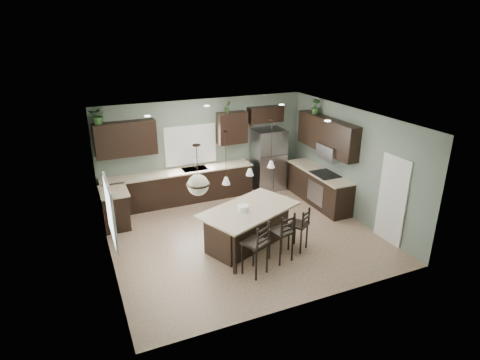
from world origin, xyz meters
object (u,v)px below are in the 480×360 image
(kitchen_island, at_px, (249,227))
(bar_stool_center, at_px, (281,236))
(serving_dish, at_px, (243,208))
(bar_stool_left, at_px, (255,248))
(plant_back_left, at_px, (98,115))
(bar_stool_right, at_px, (298,229))
(refrigerator, at_px, (268,160))

(kitchen_island, height_order, bar_stool_center, bar_stool_center)
(serving_dish, xyz_separation_m, bar_stool_center, (0.55, -0.73, -0.43))
(kitchen_island, height_order, bar_stool_left, bar_stool_left)
(serving_dish, bearing_deg, kitchen_island, 22.66)
(bar_stool_center, distance_m, plant_back_left, 5.33)
(serving_dish, distance_m, bar_stool_left, 1.06)
(bar_stool_left, relative_size, plant_back_left, 2.55)
(kitchen_island, relative_size, bar_stool_right, 2.13)
(bar_stool_right, xyz_separation_m, plant_back_left, (-3.61, 3.62, 2.12))
(plant_back_left, bearing_deg, bar_stool_center, -51.67)
(refrigerator, xyz_separation_m, kitchen_island, (-1.93, -2.87, -0.46))
(serving_dish, bearing_deg, bar_stool_right, -23.84)
(kitchen_island, bearing_deg, refrigerator, 33.32)
(kitchen_island, relative_size, serving_dish, 8.97)
(serving_dish, bearing_deg, bar_stool_left, -99.99)
(serving_dish, relative_size, bar_stool_center, 0.21)
(bar_stool_left, xyz_separation_m, plant_back_left, (-2.33, 4.09, 2.05))
(refrigerator, bearing_deg, bar_stool_left, -120.39)
(kitchen_island, bearing_deg, plant_back_left, 108.68)
(bar_stool_left, distance_m, bar_stool_right, 1.36)
(kitchen_island, xyz_separation_m, serving_dish, (-0.18, -0.08, 0.53))
(bar_stool_left, relative_size, bar_stool_right, 1.15)
(kitchen_island, bearing_deg, serving_dish, -180.00)
(refrigerator, height_order, serving_dish, refrigerator)
(serving_dish, bearing_deg, plant_back_left, 128.62)
(refrigerator, height_order, bar_stool_center, refrigerator)
(refrigerator, distance_m, bar_stool_left, 4.54)
(refrigerator, bearing_deg, bar_stool_center, -113.14)
(bar_stool_right, bearing_deg, kitchen_island, 116.32)
(bar_stool_right, bearing_deg, bar_stool_left, 168.01)
(bar_stool_left, bearing_deg, bar_stool_right, -5.98)
(refrigerator, relative_size, bar_stool_center, 1.63)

